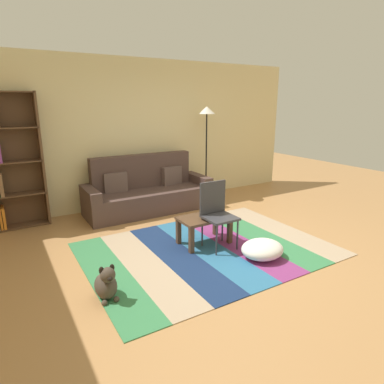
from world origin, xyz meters
TOP-DOWN VIEW (x-y plane):
  - ground_plane at (0.00, 0.00)m, footprint 14.00×14.00m
  - back_wall at (0.00, 2.55)m, footprint 6.80×0.10m
  - rug at (-0.16, 0.04)m, footprint 3.18×2.30m
  - couch at (-0.17, 2.02)m, footprint 2.26×0.80m
  - bookshelf at (-2.39, 2.31)m, footprint 0.90×0.28m
  - coffee_table at (-0.10, 0.23)m, footprint 0.71×0.43m
  - pouf at (0.29, -0.53)m, footprint 0.56×0.49m
  - dog at (-1.67, -0.39)m, footprint 0.22×0.35m
  - standing_lamp at (1.17, 2.13)m, footprint 0.32×0.32m
  - tv_remote at (-0.00, 0.30)m, footprint 0.09×0.16m
  - folding_chair at (0.00, 0.09)m, footprint 0.40×0.40m

SIDE VIEW (x-z plane):
  - ground_plane at x=0.00m, z-range 0.00..0.00m
  - rug at x=-0.16m, z-range 0.00..0.01m
  - pouf at x=0.29m, z-range 0.01..0.24m
  - dog at x=-1.67m, z-range -0.04..0.36m
  - coffee_table at x=-0.10m, z-range 0.12..0.51m
  - couch at x=-0.17m, z-range -0.16..0.84m
  - tv_remote at x=0.00m, z-range 0.40..0.42m
  - folding_chair at x=0.00m, z-range 0.08..0.98m
  - bookshelf at x=-2.39m, z-range 0.01..2.10m
  - back_wall at x=0.00m, z-range 0.00..2.70m
  - standing_lamp at x=1.17m, z-range 0.62..2.46m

